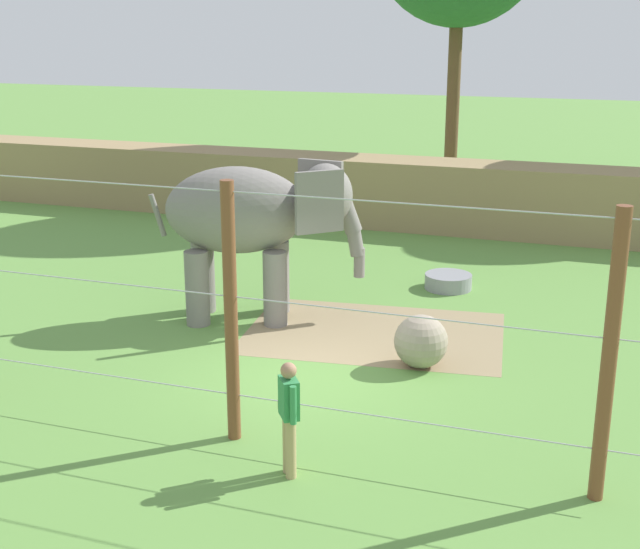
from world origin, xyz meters
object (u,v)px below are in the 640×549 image
elephant (253,217)px  enrichment_ball (421,341)px  water_tub (448,281)px  zookeeper (289,414)px

elephant → enrichment_ball: 4.51m
enrichment_ball → water_tub: size_ratio=0.89×
elephant → enrichment_ball: bearing=-20.9°
elephant → water_tub: size_ratio=3.89×
elephant → enrichment_ball: size_ratio=4.37×
enrichment_ball → elephant: bearing=159.1°
zookeeper → water_tub: size_ratio=1.52×
enrichment_ball → zookeeper: bearing=-101.0°
zookeeper → water_tub: zookeeper is taller
water_tub → zookeeper: bearing=-92.6°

